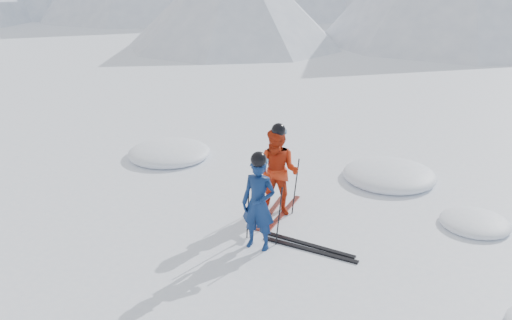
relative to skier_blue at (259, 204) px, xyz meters
The scene contains 12 objects.
ground 1.63m from the skier_blue, 22.64° to the left, with size 160.00×160.00×0.00m, color white.
skier_blue is the anchor object (origin of this frame).
skier_red 1.36m from the skier_blue, 105.77° to the left, with size 0.81×0.63×1.68m, color red.
pole_blue_left 0.43m from the skier_blue, 153.43° to the left, with size 0.02×0.02×1.06m, color black.
pole_blue_right 0.44m from the skier_blue, 45.00° to the left, with size 0.02×0.02×1.06m, color black.
pole_red_left 1.71m from the skier_blue, 113.26° to the left, with size 0.02×0.02×1.12m, color black.
pole_red_right 1.48m from the skier_blue, 92.71° to the left, with size 0.02×0.02×1.12m, color black.
ski_worn_left 1.60m from the skier_blue, 110.52° to the left, with size 0.09×1.70×0.03m, color black.
ski_worn_right 1.54m from the skier_blue, 100.79° to the left, with size 0.09×1.70×0.03m, color black.
ski_loose_a 1.15m from the skier_blue, 35.33° to the left, with size 0.09×1.70×0.03m, color black.
ski_loose_b 1.16m from the skier_blue, 23.22° to the left, with size 0.09×1.70×0.03m, color black.
snow_lumps 3.26m from the skier_blue, 103.29° to the left, with size 10.13×5.54×0.45m.
Camera 1 is at (2.84, -7.44, 4.58)m, focal length 38.00 mm.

